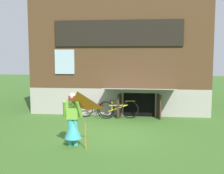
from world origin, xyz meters
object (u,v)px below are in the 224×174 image
at_px(kite, 78,106).
at_px(bicycle_red, 96,109).
at_px(person, 73,123).
at_px(bicycle_yellow, 118,109).

height_order(kite, bicycle_red, kite).
relative_size(person, kite, 0.98).
bearing_deg(person, bicycle_yellow, 69.38).
bearing_deg(person, bicycle_red, 83.99).
distance_m(person, kite, 0.86).
distance_m(bicycle_yellow, bicycle_red, 1.03).
xyz_separation_m(person, kite, (0.28, -0.50, 0.64)).
height_order(kite, bicycle_yellow, kite).
bearing_deg(bicycle_red, bicycle_yellow, -22.75).
bearing_deg(bicycle_yellow, person, -114.92).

